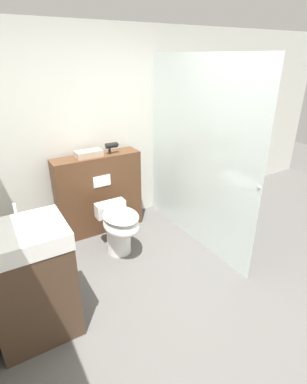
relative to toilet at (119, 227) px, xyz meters
name	(u,v)px	position (x,y,z in m)	size (l,w,h in m)	color
ground_plane	(199,311)	(0.23, -1.19, -0.35)	(12.00, 12.00, 0.00)	#565451
wall_back	(104,131)	(0.23, 0.86, 0.90)	(8.00, 0.06, 2.50)	silver
partition_panel	(99,194)	(0.02, 0.63, 0.17)	(1.09, 0.29, 1.03)	#51331E
shower_glass	(196,156)	(0.95, -0.14, 0.74)	(0.04, 1.94, 2.17)	silver
toilet	(119,227)	(0.00, 0.00, 0.00)	(0.39, 0.61, 0.57)	white
sink_vanity	(32,282)	(-1.05, -0.64, 0.15)	(0.63, 0.53, 1.14)	#473323
hair_drier	(112,146)	(0.22, 0.60, 0.78)	(0.18, 0.07, 0.14)	black
folded_towel	(89,154)	(-0.07, 0.62, 0.72)	(0.32, 0.16, 0.08)	tan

